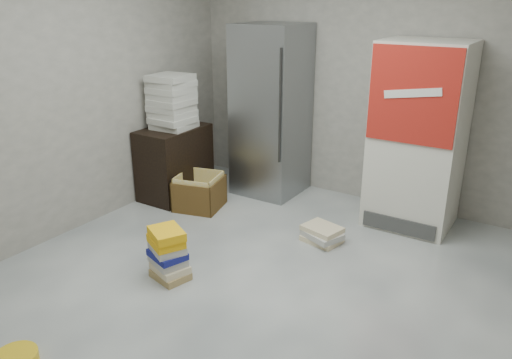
{
  "coord_description": "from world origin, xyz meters",
  "views": [
    {
      "loc": [
        1.93,
        -2.61,
        2.18
      ],
      "look_at": [
        -0.19,
        0.7,
        0.72
      ],
      "focal_mm": 35.0,
      "sensor_mm": 36.0,
      "label": 1
    }
  ],
  "objects_px": {
    "wood_shelf": "(175,162)",
    "steel_fridge": "(271,111)",
    "phonebook_stack_main": "(168,254)",
    "cardboard_box": "(199,194)",
    "coke_cooler": "(418,136)"
  },
  "relations": [
    {
      "from": "steel_fridge",
      "to": "cardboard_box",
      "type": "xyz_separation_m",
      "value": [
        -0.38,
        -0.86,
        -0.8
      ]
    },
    {
      "from": "steel_fridge",
      "to": "phonebook_stack_main",
      "type": "bearing_deg",
      "value": -81.67
    },
    {
      "from": "coke_cooler",
      "to": "phonebook_stack_main",
      "type": "height_order",
      "value": "coke_cooler"
    },
    {
      "from": "steel_fridge",
      "to": "coke_cooler",
      "type": "distance_m",
      "value": 1.65
    },
    {
      "from": "cardboard_box",
      "to": "wood_shelf",
      "type": "bearing_deg",
      "value": 149.49
    },
    {
      "from": "coke_cooler",
      "to": "cardboard_box",
      "type": "distance_m",
      "value": 2.33
    },
    {
      "from": "wood_shelf",
      "to": "phonebook_stack_main",
      "type": "xyz_separation_m",
      "value": [
        1.14,
        -1.39,
        -0.18
      ]
    },
    {
      "from": "steel_fridge",
      "to": "phonebook_stack_main",
      "type": "height_order",
      "value": "steel_fridge"
    },
    {
      "from": "wood_shelf",
      "to": "steel_fridge",
      "type": "bearing_deg",
      "value": 41.31
    },
    {
      "from": "wood_shelf",
      "to": "cardboard_box",
      "type": "xyz_separation_m",
      "value": [
        0.45,
        -0.13,
        -0.25
      ]
    },
    {
      "from": "cardboard_box",
      "to": "phonebook_stack_main",
      "type": "bearing_deg",
      "value": -75.78
    },
    {
      "from": "steel_fridge",
      "to": "phonebook_stack_main",
      "type": "distance_m",
      "value": 2.27
    },
    {
      "from": "coke_cooler",
      "to": "steel_fridge",
      "type": "bearing_deg",
      "value": 179.82
    },
    {
      "from": "phonebook_stack_main",
      "to": "cardboard_box",
      "type": "distance_m",
      "value": 1.45
    },
    {
      "from": "coke_cooler",
      "to": "cardboard_box",
      "type": "bearing_deg",
      "value": -157.25
    }
  ]
}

